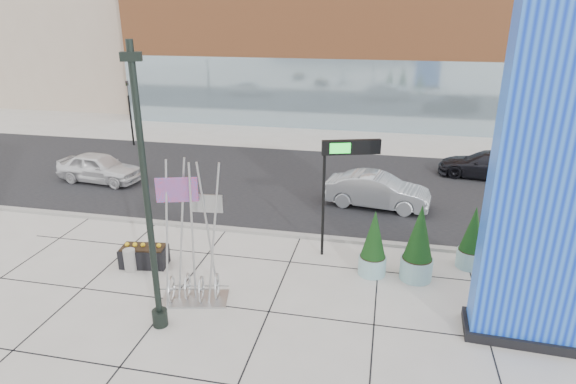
% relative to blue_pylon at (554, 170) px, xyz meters
% --- Properties ---
extents(ground, '(160.00, 160.00, 0.00)m').
position_rel_blue_pylon_xyz_m(ground, '(-7.84, 0.68, -4.68)').
color(ground, '#9E9991').
rests_on(ground, ground).
extents(street_asphalt, '(80.00, 12.00, 0.02)m').
position_rel_blue_pylon_xyz_m(street_asphalt, '(-7.84, 10.68, -4.67)').
color(street_asphalt, black).
rests_on(street_asphalt, ground).
extents(curb_edge, '(80.00, 0.30, 0.12)m').
position_rel_blue_pylon_xyz_m(curb_edge, '(-7.84, 4.68, -4.62)').
color(curb_edge, gray).
rests_on(curb_edge, ground).
extents(tower_podium, '(34.00, 10.00, 11.00)m').
position_rel_blue_pylon_xyz_m(tower_podium, '(-6.84, 27.68, 0.82)').
color(tower_podium, '#AF6032').
rests_on(tower_podium, ground).
extents(tower_glass_front, '(34.00, 0.60, 5.00)m').
position_rel_blue_pylon_xyz_m(tower_glass_front, '(-6.84, 22.88, -2.18)').
color(tower_glass_front, '#8CA5B2').
rests_on(tower_glass_front, ground).
extents(blue_pylon, '(2.96, 1.43, 9.68)m').
position_rel_blue_pylon_xyz_m(blue_pylon, '(0.00, 0.00, 0.00)').
color(blue_pylon, '#0C2EB9').
rests_on(blue_pylon, ground).
extents(lamp_post, '(0.51, 0.42, 7.56)m').
position_rel_blue_pylon_xyz_m(lamp_post, '(-9.62, -1.54, -1.58)').
color(lamp_post, black).
rests_on(lamp_post, ground).
extents(public_art_sculpture, '(2.10, 1.35, 4.41)m').
position_rel_blue_pylon_xyz_m(public_art_sculpture, '(-9.15, -0.18, -3.52)').
color(public_art_sculpture, '#B5B8BA').
rests_on(public_art_sculpture, ground).
extents(concrete_bollard, '(0.40, 0.40, 0.77)m').
position_rel_blue_pylon_xyz_m(concrete_bollard, '(-11.93, 1.02, -4.29)').
color(concrete_bollard, gray).
rests_on(concrete_bollard, ground).
extents(overhead_street_sign, '(1.93, 0.76, 4.18)m').
position_rel_blue_pylon_xyz_m(overhead_street_sign, '(-5.13, 3.47, -1.09)').
color(overhead_street_sign, black).
rests_on(overhead_street_sign, ground).
extents(round_planter_east, '(0.88, 0.88, 2.20)m').
position_rel_blue_pylon_xyz_m(round_planter_east, '(-0.84, 3.65, -3.64)').
color(round_planter_east, '#83ADB0').
rests_on(round_planter_east, ground).
extents(round_planter_mid, '(1.03, 1.03, 2.58)m').
position_rel_blue_pylon_xyz_m(round_planter_mid, '(-2.64, 2.48, -3.46)').
color(round_planter_mid, '#83ADB0').
rests_on(round_planter_mid, ground).
extents(round_planter_west, '(0.90, 0.90, 2.26)m').
position_rel_blue_pylon_xyz_m(round_planter_west, '(-4.04, 2.48, -3.61)').
color(round_planter_west, '#83ADB0').
rests_on(round_planter_west, ground).
extents(box_planter_north, '(1.62, 0.96, 0.84)m').
position_rel_blue_pylon_xyz_m(box_planter_north, '(-11.64, 1.45, -4.29)').
color(box_planter_north, black).
rests_on(box_planter_north, ground).
extents(car_white_west, '(4.46, 2.16, 1.47)m').
position_rel_blue_pylon_xyz_m(car_white_west, '(-17.93, 8.88, -3.94)').
color(car_white_west, silver).
rests_on(car_white_west, ground).
extents(car_silver_mid, '(4.69, 2.21, 1.49)m').
position_rel_blue_pylon_xyz_m(car_silver_mid, '(-4.11, 8.39, -3.94)').
color(car_silver_mid, '#A1A4A9').
rests_on(car_silver_mid, ground).
extents(car_dark_east, '(5.01, 2.68, 1.38)m').
position_rel_blue_pylon_xyz_m(car_dark_east, '(1.28, 13.58, -3.99)').
color(car_dark_east, black).
rests_on(car_dark_east, ground).
extents(traffic_signal, '(0.15, 0.18, 4.10)m').
position_rel_blue_pylon_xyz_m(traffic_signal, '(-19.84, 15.68, -2.38)').
color(traffic_signal, black).
rests_on(traffic_signal, ground).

